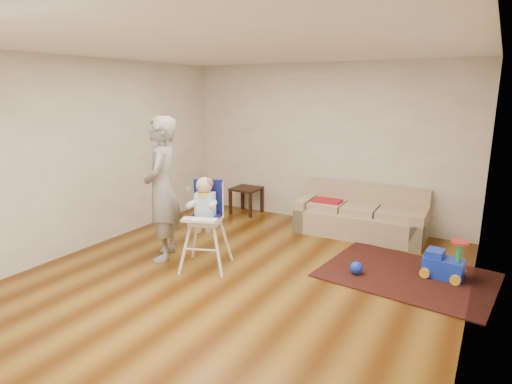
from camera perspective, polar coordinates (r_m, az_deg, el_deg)
The scene contains 9 objects.
ground at distance 5.38m, azimuth -2.15°, elevation -11.29°, with size 5.50×5.50×0.00m, color #482407.
room_envelope at distance 5.35m, azimuth 0.67°, elevation 9.42°, with size 5.04×5.52×2.72m.
sofa at distance 6.94m, azimuth 13.73°, elevation -2.58°, with size 1.99×0.86×0.76m.
side_table at distance 7.98m, azimuth -1.30°, elevation -1.12°, with size 0.49×0.49×0.49m, color black, non-canonical shape.
area_rug at distance 5.73m, azimuth 19.48°, elevation -10.39°, with size 1.98×1.48×0.02m, color black.
ride_on_toy at distance 5.74m, azimuth 23.82°, elevation -8.00°, with size 0.46×0.33×0.50m, color #1636E0, non-canonical shape.
toy_ball at distance 5.54m, azimuth 13.22°, elevation -9.83°, with size 0.16×0.16×0.16m, color #1636E0.
high_chair at distance 5.50m, azimuth -6.76°, elevation -4.33°, with size 0.71×0.71×1.21m.
adult at distance 5.82m, azimuth -12.42°, elevation 0.36°, with size 0.70×0.46×1.93m, color gray.
Camera 1 is at (2.59, -4.14, 2.25)m, focal length 30.00 mm.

